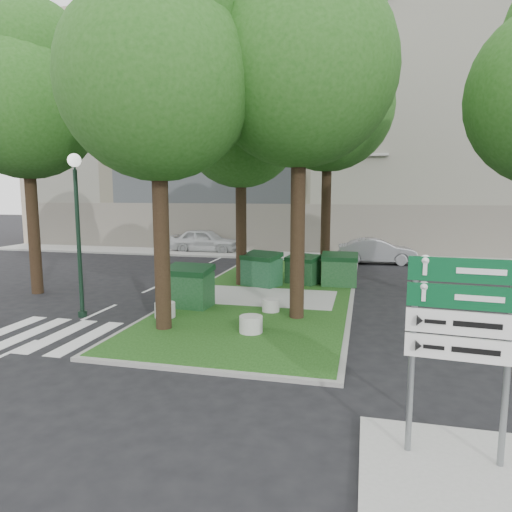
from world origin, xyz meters
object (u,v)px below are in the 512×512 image
(tree_median_near_left, at_px, (160,63))
(bollard_mid, at_px, (271,305))
(tree_median_near_right, at_px, (303,49))
(tree_median_mid, at_px, (243,115))
(tree_median_far, at_px, (331,92))
(dumpster_c, at_px, (303,269))
(tree_street_left, at_px, (27,92))
(car_white, at_px, (205,241))
(directional_sign, at_px, (461,328))
(bollard_left, at_px, (165,310))
(litter_bin, at_px, (327,263))
(bollard_right, at_px, (251,324))
(dumpster_d, at_px, (340,270))
(car_silver, at_px, (377,251))
(dumpster_b, at_px, (261,269))
(dumpster_a, at_px, (189,286))
(street_lamp, at_px, (77,216))

(tree_median_near_left, xyz_separation_m, bollard_mid, (2.50, 2.44, -7.00))
(tree_median_near_right, distance_m, tree_median_mid, 5.50)
(tree_median_far, distance_m, dumpster_c, 7.97)
(tree_street_left, height_order, car_white, tree_street_left)
(directional_sign, bearing_deg, tree_median_near_right, 119.75)
(bollard_left, bearing_deg, tree_median_far, 63.46)
(litter_bin, bearing_deg, directional_sign, -78.86)
(bollard_mid, height_order, litter_bin, litter_bin)
(dumpster_c, distance_m, bollard_right, 7.17)
(bollard_left, bearing_deg, dumpster_d, 51.30)
(car_silver, bearing_deg, litter_bin, 140.88)
(tree_median_mid, xyz_separation_m, bollard_mid, (2.00, -4.06, -6.66))
(tree_median_near_right, bearing_deg, bollard_left, -166.17)
(tree_median_near_right, distance_m, bollard_right, 7.94)
(tree_median_near_right, bearing_deg, bollard_mid, 156.31)
(dumpster_d, height_order, car_white, car_white)
(tree_median_near_right, xyz_separation_m, directional_sign, (3.23, -6.99, -5.92))
(dumpster_b, xyz_separation_m, dumpster_d, (3.13, 0.77, -0.02))
(bollard_right, relative_size, litter_bin, 0.87)
(dumpster_b, bearing_deg, tree_median_mid, -164.81)
(tree_median_mid, xyz_separation_m, tree_median_far, (3.20, 3.00, 1.34))
(tree_median_near_left, xyz_separation_m, tree_street_left, (-7.00, 3.50, 0.33))
(tree_median_near_left, relative_size, bollard_right, 16.46)
(tree_median_mid, xyz_separation_m, bollard_right, (1.92, -6.38, -6.63))
(tree_median_near_left, height_order, directional_sign, tree_median_near_left)
(tree_median_far, height_order, dumpster_b, tree_median_far)
(dumpster_a, bearing_deg, dumpster_c, 61.06)
(tree_median_near_right, relative_size, bollard_mid, 20.35)
(tree_median_near_left, height_order, car_silver, tree_median_near_left)
(tree_median_near_right, height_order, street_lamp, tree_median_near_right)
(dumpster_c, bearing_deg, dumpster_a, -101.28)
(tree_street_left, relative_size, directional_sign, 3.75)
(dumpster_c, height_order, bollard_left, dumpster_c)
(dumpster_a, bearing_deg, bollard_mid, 4.66)
(dumpster_b, distance_m, dumpster_c, 1.81)
(dumpster_a, xyz_separation_m, street_lamp, (-2.99, -1.62, 2.42))
(bollard_left, distance_m, car_silver, 14.89)
(tree_street_left, distance_m, bollard_right, 12.39)
(bollard_left, relative_size, car_silver, 0.15)
(tree_median_far, bearing_deg, tree_street_left, -150.72)
(bollard_right, bearing_deg, street_lamp, 172.98)
(bollard_mid, distance_m, car_white, 15.95)
(dumpster_d, height_order, street_lamp, street_lamp)
(bollard_right, height_order, car_white, car_white)
(tree_median_far, bearing_deg, car_silver, 64.01)
(dumpster_a, relative_size, bollard_left, 2.52)
(bollard_left, distance_m, directional_sign, 9.58)
(car_silver, bearing_deg, bollard_mid, 158.19)
(dumpster_a, distance_m, directional_sign, 10.32)
(bollard_right, bearing_deg, tree_median_far, 82.22)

